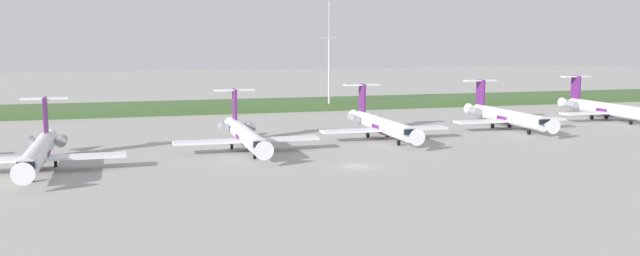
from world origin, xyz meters
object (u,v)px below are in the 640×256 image
at_px(regional_jet_third, 245,135).
at_px(antenna_mast, 329,65).
at_px(regional_jet_second, 39,151).
at_px(regional_jet_fourth, 381,124).
at_px(regional_jet_fifth, 506,116).
at_px(regional_jet_sixth, 605,108).

height_order(regional_jet_third, antenna_mast, antenna_mast).
distance_m(regional_jet_second, regional_jet_fourth, 56.78).
height_order(regional_jet_second, regional_jet_fifth, same).
relative_size(regional_jet_sixth, antenna_mast, 1.15).
bearing_deg(regional_jet_fourth, antenna_mast, 84.97).
bearing_deg(regional_jet_second, regional_jet_third, 15.70).
bearing_deg(regional_jet_sixth, regional_jet_fifth, -166.27).
relative_size(regional_jet_third, regional_jet_fourth, 1.00).
height_order(regional_jet_fourth, regional_jet_sixth, same).
bearing_deg(regional_jet_fifth, regional_jet_second, -166.54).
height_order(regional_jet_third, regional_jet_fifth, same).
distance_m(regional_jet_second, antenna_mast, 85.06).
distance_m(regional_jet_fourth, regional_jet_sixth, 57.52).
bearing_deg(regional_jet_fourth, regional_jet_third, -166.69).
bearing_deg(regional_jet_sixth, regional_jet_fourth, -167.54).
xyz_separation_m(regional_jet_second, regional_jet_fourth, (54.94, 14.32, 0.00)).
relative_size(regional_jet_third, antenna_mast, 1.15).
bearing_deg(antenna_mast, regional_jet_fifth, -59.50).
height_order(regional_jet_second, regional_jet_third, same).
bearing_deg(regional_jet_sixth, regional_jet_second, -166.47).
xyz_separation_m(regional_jet_second, regional_jet_sixth, (111.11, 26.73, 0.00)).
bearing_deg(antenna_mast, regional_jet_third, -119.33).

